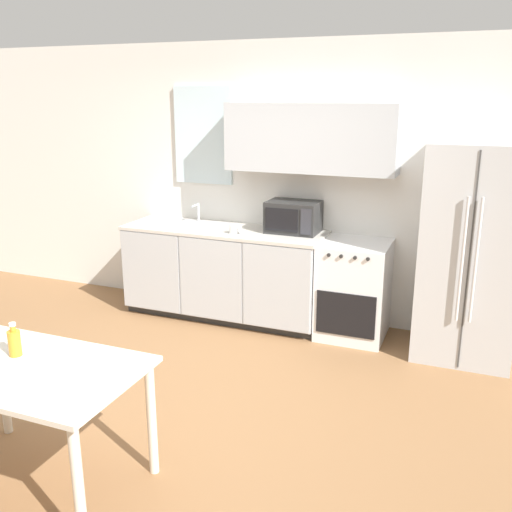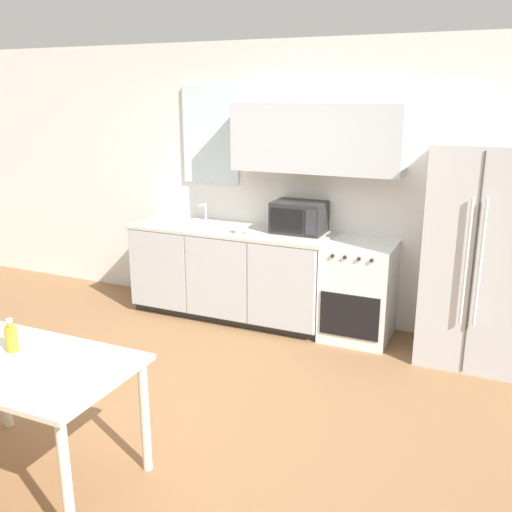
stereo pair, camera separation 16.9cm
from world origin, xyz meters
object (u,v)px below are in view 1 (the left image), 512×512
Objects in this scene: microwave at (293,217)px; dining_table at (29,383)px; coffee_mug at (234,229)px; drink_bottle at (14,342)px; oven_range at (354,290)px; refrigerator at (470,253)px.

dining_table is at bearing -101.69° from microwave.
coffee_mug is 2.56m from drink_bottle.
coffee_mug is at bearing 84.15° from drink_bottle.
dining_table is (-0.10, -2.63, -0.32)m from coffee_mug.
drink_bottle is (-1.39, -2.71, 0.38)m from oven_range.
oven_range is at bearing 8.34° from coffee_mug.
refrigerator reaches higher than dining_table.
microwave is 0.58m from coffee_mug.
drink_bottle reaches higher than oven_range.
refrigerator reaches higher than coffee_mug.
microwave is at bearing 170.97° from oven_range.
microwave is at bearing 28.18° from coffee_mug.
microwave is 4.16× the size of coffee_mug.
coffee_mug is (-2.11, -0.12, 0.05)m from refrigerator.
microwave reaches higher than coffee_mug.
coffee_mug reaches higher than dining_table.
microwave reaches higher than drink_bottle.
refrigerator reaches higher than drink_bottle.
microwave is 2.92m from drink_bottle.
oven_range is 4.47× the size of drink_bottle.
refrigerator is 3.54m from dining_table.
refrigerator reaches higher than microwave.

